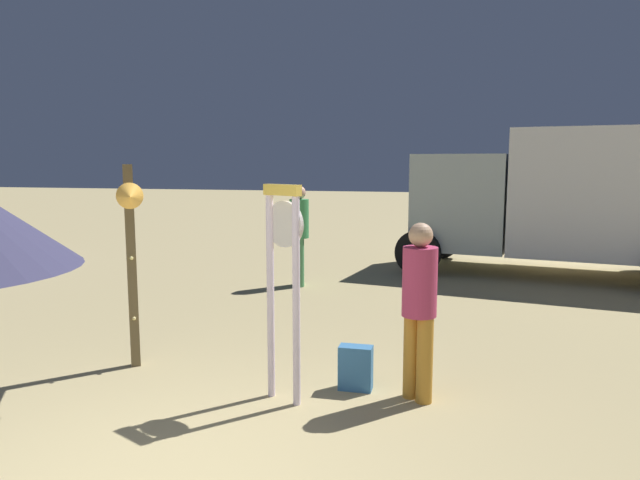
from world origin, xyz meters
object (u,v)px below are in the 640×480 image
arrow_sign (131,236)px  person_distant (299,230)px  backpack (356,368)px  standing_clock (283,269)px  box_truck_near (585,197)px  person_near_clock (419,302)px

arrow_sign → person_distant: bearing=84.3°
backpack → person_distant: person_distant is taller
standing_clock → backpack: standing_clock is taller
standing_clock → person_distant: bearing=104.0°
standing_clock → box_truck_near: 8.12m
standing_clock → backpack: bearing=34.1°
person_near_clock → backpack: size_ratio=3.81×
person_near_clock → person_distant: person_distant is taller
backpack → person_distant: bearing=112.1°
person_near_clock → backpack: bearing=169.6°
backpack → box_truck_near: 7.58m
person_distant → standing_clock: bearing=-76.0°
box_truck_near → arrow_sign: bearing=-129.4°
standing_clock → arrow_sign: bearing=172.2°
backpack → person_distant: size_ratio=0.24×
person_distant → box_truck_near: box_truck_near is taller
arrow_sign → person_distant: arrow_sign is taller
person_distant → backpack: bearing=-67.9°
person_distant → box_truck_near: (5.17, 2.13, 0.55)m
standing_clock → arrow_sign: arrow_sign is taller
backpack → standing_clock: bearing=-145.9°
person_distant → box_truck_near: 5.62m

